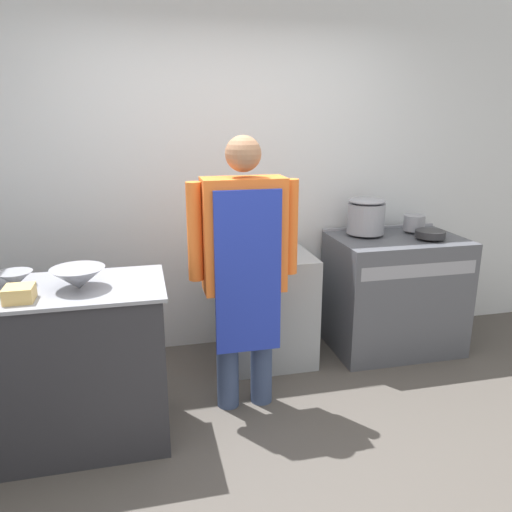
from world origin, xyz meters
The scene contains 12 objects.
ground_plane centered at (0.00, 0.00, 0.00)m, with size 14.00×14.00×0.00m, color #4C4742.
wall_back centered at (0.00, 1.70, 1.35)m, with size 8.00×0.05×2.70m.
prep_counter centered at (-1.16, 0.59, 0.47)m, with size 1.22×0.62×0.94m.
stove centered at (1.27, 1.29, 0.46)m, with size 0.99×0.68×0.93m.
fridge_unit centered at (0.24, 1.34, 0.42)m, with size 0.65×0.64×0.83m.
person_cook centered at (-0.06, 0.73, 0.98)m, with size 0.67×0.24×1.72m.
mixing_bowl centered at (-1.00, 0.55, 0.99)m, with size 0.28×0.28×0.11m.
small_bowl centered at (-1.33, 0.67, 0.98)m, with size 0.18×0.18×0.08m.
plastic_tub centered at (-1.26, 0.42, 0.97)m, with size 0.14×0.14×0.08m.
stock_pot centered at (1.05, 1.41, 1.07)m, with size 0.29×0.29×0.28m.
saute_pan centered at (1.47, 1.17, 0.96)m, with size 0.22×0.22×0.05m.
sauce_pot centered at (1.47, 1.41, 0.99)m, with size 0.17×0.17×0.12m.
Camera 1 is at (-0.65, -2.10, 1.82)m, focal length 35.00 mm.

